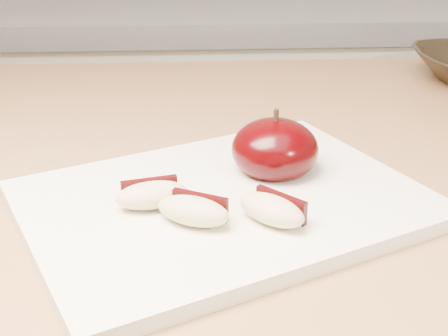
{
  "coord_description": "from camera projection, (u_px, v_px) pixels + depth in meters",
  "views": [
    {
      "loc": [
        0.06,
        -0.09,
        1.15
      ],
      "look_at": [
        0.09,
        0.36,
        0.94
      ],
      "focal_mm": 50.0,
      "sensor_mm": 36.0,
      "label": 1
    }
  ],
  "objects": [
    {
      "name": "back_cabinet",
      "position": [
        165.0,
        199.0,
        1.45
      ],
      "size": [
        2.4,
        0.62,
        0.94
      ],
      "color": "silver",
      "rests_on": "ground"
    },
    {
      "name": "cutting_board",
      "position": [
        224.0,
        203.0,
        0.51
      ],
      "size": [
        0.38,
        0.34,
        0.01
      ],
      "primitive_type": "cube",
      "rotation": [
        0.0,
        0.0,
        0.43
      ],
      "color": "silver",
      "rests_on": "island_counter"
    },
    {
      "name": "apple_wedge_a",
      "position": [
        152.0,
        194.0,
        0.49
      ],
      "size": [
        0.06,
        0.04,
        0.02
      ],
      "rotation": [
        0.0,
        0.0,
        0.23
      ],
      "color": "#D6BD88",
      "rests_on": "cutting_board"
    },
    {
      "name": "apple_wedge_b",
      "position": [
        194.0,
        210.0,
        0.46
      ],
      "size": [
        0.06,
        0.05,
        0.02
      ],
      "rotation": [
        0.0,
        0.0,
        -0.47
      ],
      "color": "#D6BD88",
      "rests_on": "cutting_board"
    },
    {
      "name": "apple_wedge_c",
      "position": [
        272.0,
        209.0,
        0.46
      ],
      "size": [
        0.06,
        0.06,
        0.02
      ],
      "rotation": [
        0.0,
        0.0,
        -0.79
      ],
      "color": "#D6BD88",
      "rests_on": "cutting_board"
    },
    {
      "name": "apple_half",
      "position": [
        275.0,
        149.0,
        0.55
      ],
      "size": [
        0.08,
        0.08,
        0.06
      ],
      "rotation": [
        0.0,
        0.0,
        -0.0
      ],
      "color": "black",
      "rests_on": "cutting_board"
    }
  ]
}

